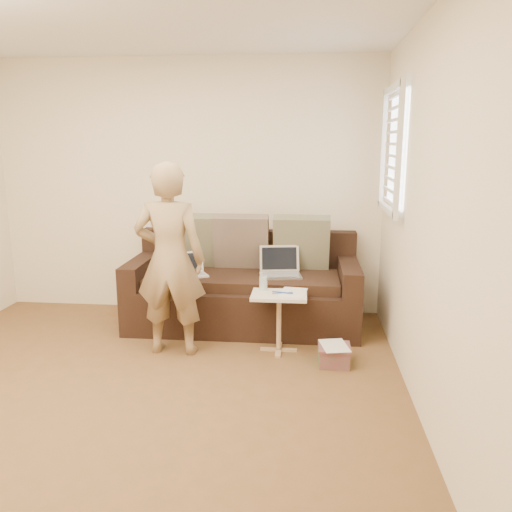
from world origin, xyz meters
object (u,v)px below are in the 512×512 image
(person, at_px, (170,259))
(side_table, at_px, (279,322))
(laptop_silver, at_px, (281,276))
(drinking_glass, at_px, (263,283))
(sofa, at_px, (244,283))
(striped_box, at_px, (334,355))
(laptop_white, at_px, (191,276))

(person, xyz_separation_m, side_table, (0.91, 0.10, -0.56))
(laptop_silver, relative_size, drinking_glass, 3.21)
(sofa, relative_size, laptop_silver, 5.71)
(sofa, relative_size, side_table, 4.28)
(person, height_order, side_table, person)
(striped_box, bearing_deg, laptop_white, 152.11)
(sofa, height_order, striped_box, sofa)
(laptop_silver, height_order, laptop_white, laptop_silver)
(laptop_silver, relative_size, laptop_white, 1.28)
(drinking_glass, height_order, striped_box, drinking_glass)
(laptop_white, bearing_deg, striped_box, -56.06)
(laptop_white, relative_size, side_table, 0.59)
(side_table, bearing_deg, laptop_white, 151.61)
(sofa, xyz_separation_m, drinking_glass, (0.24, -0.52, 0.15))
(drinking_glass, bearing_deg, striped_box, -29.34)
(drinking_glass, bearing_deg, sofa, 114.37)
(person, relative_size, side_table, 3.16)
(striped_box, bearing_deg, person, 174.36)
(drinking_glass, distance_m, striped_box, 0.85)
(laptop_silver, height_order, drinking_glass, laptop_silver)
(sofa, height_order, side_table, sofa)
(laptop_silver, height_order, striped_box, laptop_silver)
(striped_box, bearing_deg, drinking_glass, 150.66)
(sofa, bearing_deg, side_table, -58.82)
(striped_box, bearing_deg, side_table, 153.07)
(striped_box, bearing_deg, sofa, 134.36)
(side_table, relative_size, drinking_glass, 4.28)
(sofa, xyz_separation_m, laptop_white, (-0.49, -0.16, 0.10))
(side_table, distance_m, striped_box, 0.55)
(laptop_white, relative_size, drinking_glass, 2.51)
(sofa, height_order, laptop_white, sofa)
(laptop_silver, distance_m, drinking_glass, 0.46)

